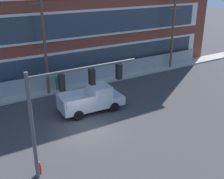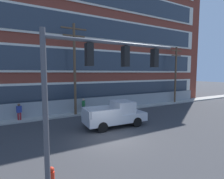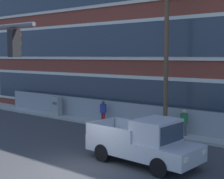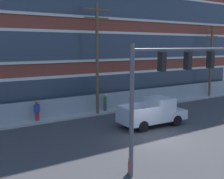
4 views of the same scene
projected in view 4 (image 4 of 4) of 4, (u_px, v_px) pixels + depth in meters
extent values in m
plane|color=#38383A|center=(157.00, 139.00, 18.05)|extent=(160.00, 160.00, 0.00)
cube|color=#9E9B93|center=(94.00, 112.00, 24.91)|extent=(80.00, 1.91, 0.16)
cube|color=brown|center=(63.00, 10.00, 28.28)|extent=(44.00, 10.00, 18.94)
cube|color=beige|center=(87.00, 89.00, 25.22)|extent=(40.48, 0.10, 2.73)
cube|color=#2D3844|center=(87.00, 89.00, 25.17)|extent=(38.72, 0.06, 2.27)
cube|color=beige|center=(87.00, 46.00, 24.64)|extent=(40.48, 0.10, 2.73)
cube|color=#2D3844|center=(87.00, 46.00, 24.59)|extent=(38.72, 0.06, 2.27)
cube|color=beige|center=(86.00, 2.00, 24.05)|extent=(40.48, 0.10, 2.73)
cube|color=#2D3844|center=(86.00, 2.00, 24.00)|extent=(38.72, 0.06, 2.27)
cube|color=gray|center=(108.00, 102.00, 25.81)|extent=(35.71, 0.04, 1.64)
cylinder|color=#4C4C51|center=(108.00, 93.00, 25.68)|extent=(35.71, 0.05, 0.05)
cylinder|color=#4C4C51|center=(132.00, 112.00, 12.41)|extent=(0.20, 0.20, 6.05)
cylinder|color=#4C4C51|center=(183.00, 49.00, 13.65)|extent=(6.21, 0.14, 0.14)
cube|color=black|center=(162.00, 62.00, 13.00)|extent=(0.28, 0.32, 0.90)
cylinder|color=red|center=(159.00, 55.00, 13.10)|extent=(0.04, 0.18, 0.18)
cylinder|color=#503E08|center=(159.00, 61.00, 13.14)|extent=(0.04, 0.18, 0.18)
cylinder|color=#0A4011|center=(159.00, 67.00, 13.19)|extent=(0.04, 0.18, 0.18)
cube|color=black|center=(188.00, 61.00, 13.92)|extent=(0.28, 0.32, 0.90)
cylinder|color=#4B0807|center=(185.00, 55.00, 14.02)|extent=(0.04, 0.18, 0.18)
cylinder|color=gold|center=(185.00, 60.00, 14.07)|extent=(0.04, 0.18, 0.18)
cylinder|color=#0A4011|center=(185.00, 66.00, 14.11)|extent=(0.04, 0.18, 0.18)
cube|color=black|center=(210.00, 60.00, 14.84)|extent=(0.28, 0.32, 0.90)
cylinder|color=red|center=(208.00, 54.00, 14.95)|extent=(0.04, 0.18, 0.18)
cylinder|color=#503E08|center=(208.00, 59.00, 14.99)|extent=(0.04, 0.18, 0.18)
cylinder|color=#0A4011|center=(207.00, 65.00, 15.03)|extent=(0.04, 0.18, 0.18)
cube|color=#B2B5BA|center=(152.00, 116.00, 20.94)|extent=(5.27, 2.34, 0.70)
cube|color=#B2B5BA|center=(160.00, 104.00, 21.16)|extent=(1.64, 1.99, 0.98)
cube|color=#283342|center=(168.00, 103.00, 21.55)|extent=(0.14, 1.71, 0.74)
cube|color=#B2B5BA|center=(132.00, 107.00, 21.10)|extent=(2.59, 0.25, 0.56)
cube|color=#B2B5BA|center=(148.00, 112.00, 19.42)|extent=(2.59, 0.25, 0.56)
cube|color=#B2B5BA|center=(124.00, 112.00, 19.58)|extent=(0.20, 2.01, 0.56)
cylinder|color=black|center=(160.00, 115.00, 22.58)|extent=(0.81, 0.30, 0.80)
cylinder|color=black|center=(177.00, 121.00, 20.93)|extent=(0.81, 0.30, 0.80)
cylinder|color=black|center=(128.00, 120.00, 21.05)|extent=(0.81, 0.30, 0.80)
cylinder|color=black|center=(143.00, 126.00, 19.40)|extent=(0.81, 0.30, 0.80)
cube|color=white|center=(172.00, 109.00, 22.83)|extent=(0.07, 0.24, 0.16)
cube|color=white|center=(185.00, 112.00, 21.58)|extent=(0.07, 0.24, 0.16)
cylinder|color=brown|center=(97.00, 61.00, 23.55)|extent=(0.26, 0.26, 9.35)
cube|color=brown|center=(97.00, 9.00, 22.91)|extent=(2.59, 0.14, 0.14)
cube|color=brown|center=(97.00, 18.00, 23.02)|extent=(2.20, 0.14, 0.14)
cylinder|color=brown|center=(211.00, 62.00, 32.06)|extent=(0.26, 0.26, 8.15)
cube|color=brown|center=(213.00, 30.00, 31.51)|extent=(2.08, 0.14, 0.14)
cube|color=brown|center=(212.00, 37.00, 31.62)|extent=(1.77, 0.14, 0.14)
cylinder|color=maroon|center=(36.00, 117.00, 21.72)|extent=(0.14, 0.14, 0.85)
cylinder|color=maroon|center=(38.00, 117.00, 21.82)|extent=(0.14, 0.14, 0.85)
cube|color=navy|center=(37.00, 108.00, 21.65)|extent=(0.46, 0.38, 0.60)
sphere|color=brown|center=(37.00, 103.00, 21.59)|extent=(0.24, 0.24, 0.24)
cylinder|color=#4C4C51|center=(104.00, 108.00, 25.05)|extent=(0.14, 0.14, 0.85)
cylinder|color=#4C4C51|center=(106.00, 108.00, 25.15)|extent=(0.14, 0.14, 0.85)
cube|color=#236B38|center=(105.00, 100.00, 24.99)|extent=(0.44, 0.46, 0.60)
sphere|color=tan|center=(105.00, 95.00, 24.92)|extent=(0.24, 0.24, 0.24)
cylinder|color=red|center=(130.00, 167.00, 13.17)|extent=(0.24, 0.24, 0.58)
sphere|color=red|center=(130.00, 159.00, 13.11)|extent=(0.22, 0.22, 0.22)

